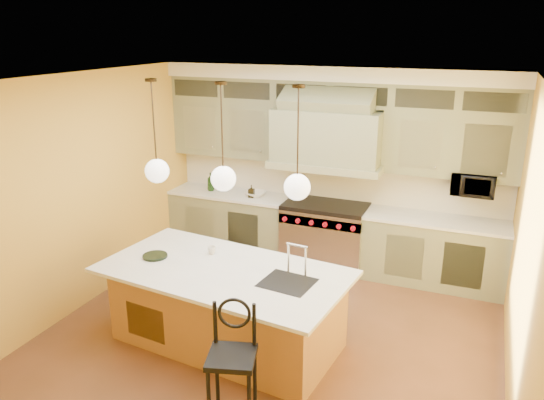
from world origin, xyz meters
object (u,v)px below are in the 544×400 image
at_px(microwave, 473,184).
at_px(range, 325,234).
at_px(counter_stool, 232,358).
at_px(kitchen_island, 227,305).

bearing_deg(microwave, range, -176.88).
bearing_deg(microwave, counter_stool, -115.47).
xyz_separation_m(range, counter_stool, (0.23, -3.51, 0.18)).
bearing_deg(range, counter_stool, -86.33).
height_order(range, microwave, microwave).
bearing_deg(counter_stool, range, 77.44).
xyz_separation_m(range, kitchen_island, (-0.39, -2.40, -0.02)).
relative_size(kitchen_island, microwave, 5.14).
bearing_deg(microwave, kitchen_island, -133.13).
xyz_separation_m(kitchen_island, microwave, (2.34, 2.50, 0.98)).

